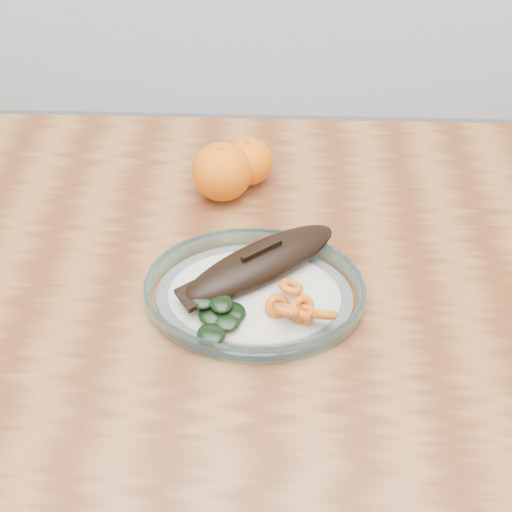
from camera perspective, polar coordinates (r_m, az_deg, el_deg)
name	(u,v)px	position (r m, az deg, el deg)	size (l,w,h in m)	color
ground	(215,510)	(1.52, -3.66, -21.62)	(3.00, 3.00, 0.00)	slate
dining_table	(194,335)	(0.94, -5.52, -7.02)	(1.20, 0.80, 0.75)	brown
plated_meal	(255,290)	(0.84, -0.10, -3.00)	(0.53, 0.52, 0.08)	white
orange_left	(222,172)	(0.97, -3.04, 7.49)	(0.09, 0.09, 0.09)	#FF4805
orange_right	(248,161)	(1.00, -0.72, 8.41)	(0.08, 0.08, 0.08)	#FF4805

